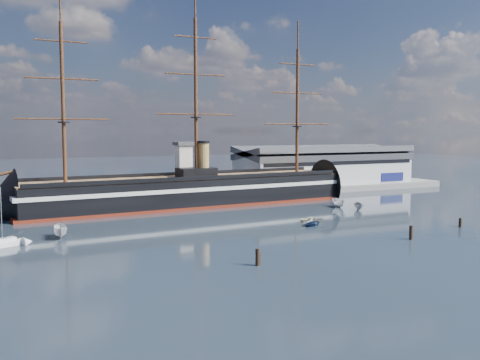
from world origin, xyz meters
name	(u,v)px	position (x,y,z in m)	size (l,w,h in m)	color
ground	(222,217)	(0.00, 40.00, 0.00)	(600.00, 600.00, 0.00)	#1A222D
quay	(202,197)	(10.00, 76.00, 0.00)	(180.00, 18.00, 2.00)	slate
warehouse	(324,166)	(58.00, 80.00, 7.98)	(63.00, 21.00, 11.60)	#B7BABC
quay_tower	(184,167)	(3.00, 73.00, 9.75)	(5.00, 5.00, 15.00)	silver
warship	(183,191)	(-2.05, 60.00, 4.04)	(113.25, 20.49, 53.94)	black
sailboat	(5,243)	(-47.64, 27.29, 0.67)	(6.83, 4.20, 10.53)	white
motorboat_a	(61,238)	(-37.82, 30.73, 0.00)	(7.59, 2.78, 3.04)	silver
motorboat_b	(313,225)	(12.45, 20.34, 0.00)	(3.02, 1.21, 1.41)	navy
motorboat_c	(359,210)	(35.71, 33.79, 0.00)	(5.89, 2.16, 2.35)	slate
motorboat_e	(312,222)	(14.75, 24.00, 0.00)	(3.41, 1.36, 1.59)	beige
motorboat_f	(339,207)	(34.53, 40.44, 0.00)	(7.09, 2.60, 2.84)	silver
piling_near_left	(257,266)	(-14.53, -4.30, 0.00)	(0.64, 0.64, 3.30)	black
piling_near_right	(411,239)	(20.29, -0.12, 0.00)	(0.64, 0.64, 3.34)	black
piling_far_right	(460,227)	(39.07, 4.90, 0.00)	(0.64, 0.64, 2.63)	black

